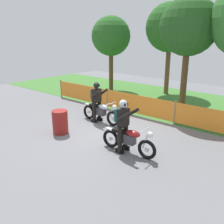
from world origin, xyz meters
name	(u,v)px	position (x,y,z in m)	size (l,w,h in m)	color
ground	(101,131)	(0.00, 0.00, -0.01)	(24.00, 24.00, 0.02)	slate
grass_verge	(171,102)	(0.00, 5.74, 0.01)	(24.00, 6.59, 0.01)	#427A33
barrier_fence	(138,104)	(0.00, 2.44, 0.54)	(11.05, 0.08, 1.05)	#997547
tree_leftmost	(111,37)	(-4.58, 5.93, 3.45)	(2.48, 2.48, 4.72)	brown
tree_near_left	(170,28)	(-1.18, 7.29, 3.94)	(2.86, 2.86, 5.40)	brown
tree_near_right	(189,27)	(1.36, 4.10, 3.86)	(2.50, 2.50, 5.14)	brown
motorcycle_lead	(128,140)	(1.89, -0.79, 0.45)	(1.95, 0.57, 0.92)	black
motorcycle_trailing	(100,112)	(-0.69, 0.72, 0.46)	(2.01, 0.59, 0.95)	black
rider_lead	(123,123)	(1.68, -0.80, 0.95)	(0.70, 0.57, 1.69)	black
rider_trailing	(96,100)	(-0.91, 0.72, 0.95)	(0.67, 0.54, 1.69)	black
oil_drum	(60,122)	(-1.03, -1.13, 0.44)	(0.58, 0.58, 0.88)	maroon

